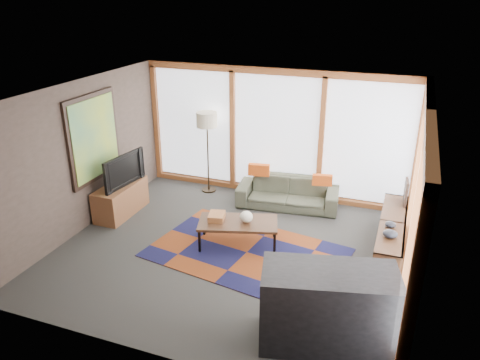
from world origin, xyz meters
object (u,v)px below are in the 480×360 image
(floor_lamp, at_px, (208,153))
(bookshelf, at_px, (391,237))
(sofa, at_px, (288,193))
(tv_console, at_px, (121,199))
(coffee_table, at_px, (238,233))
(bar_counter, at_px, (328,308))
(television, at_px, (120,169))

(floor_lamp, xyz_separation_m, bookshelf, (3.77, -1.23, -0.58))
(bookshelf, bearing_deg, floor_lamp, 161.95)
(sofa, xyz_separation_m, tv_console, (-2.88, -1.41, 0.01))
(floor_lamp, distance_m, bookshelf, 4.01)
(bookshelf, bearing_deg, coffee_table, -164.72)
(floor_lamp, relative_size, bar_counter, 1.08)
(bookshelf, height_order, tv_console, tv_console)
(coffee_table, distance_m, television, 2.57)
(coffee_table, distance_m, bar_counter, 2.57)
(sofa, height_order, floor_lamp, floor_lamp)
(sofa, height_order, coffee_table, sofa)
(coffee_table, bearing_deg, television, 171.81)
(sofa, relative_size, floor_lamp, 1.14)
(bookshelf, height_order, television, television)
(coffee_table, xyz_separation_m, television, (-2.46, 0.35, 0.68))
(bar_counter, bearing_deg, floor_lamp, 117.03)
(sofa, xyz_separation_m, television, (-2.85, -1.38, 0.61))
(floor_lamp, xyz_separation_m, coffee_table, (1.37, -1.88, -0.63))
(tv_console, bearing_deg, television, 47.64)
(bookshelf, xyz_separation_m, bar_counter, (-0.58, -2.45, 0.22))
(floor_lamp, relative_size, television, 1.62)
(floor_lamp, distance_m, coffee_table, 2.41)
(tv_console, bearing_deg, coffee_table, -7.37)
(coffee_table, bearing_deg, floor_lamp, 126.06)
(coffee_table, height_order, bookshelf, bookshelf)
(sofa, height_order, bar_counter, bar_counter)
(floor_lamp, height_order, tv_console, floor_lamp)
(tv_console, bearing_deg, bookshelf, 3.90)
(television, bearing_deg, bookshelf, -79.06)
(sofa, relative_size, coffee_table, 1.50)
(coffee_table, xyz_separation_m, bar_counter, (1.81, -1.80, 0.28))
(sofa, xyz_separation_m, coffee_table, (-0.39, -1.73, -0.07))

